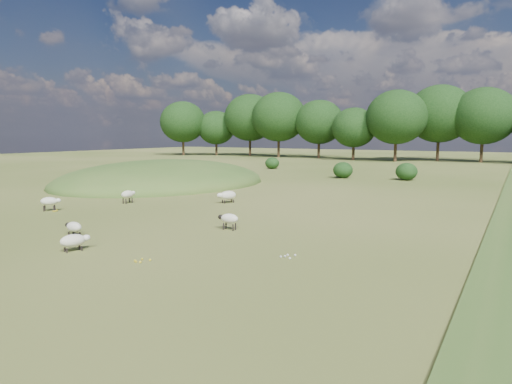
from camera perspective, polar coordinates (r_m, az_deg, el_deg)
ground at (r=40.76m, az=8.97°, el=1.26°), size 160.00×160.00×0.00m
mound at (r=40.23m, az=-11.53°, el=1.12°), size 16.00×20.00×4.00m
treeline at (r=74.92m, az=18.37°, el=8.73°), size 96.28×14.66×11.70m
shrubs at (r=46.69m, az=10.86°, el=2.91°), size 18.82×8.46×1.59m
sheep_0 at (r=27.48m, az=-24.40°, el=-1.07°), size 1.04×0.95×0.78m
sheep_1 at (r=28.01m, az=-3.59°, el=-0.42°), size 0.98×1.35×0.75m
sheep_2 at (r=20.58m, az=-21.84°, el=-4.06°), size 1.02×0.51×0.58m
sheep_3 at (r=17.84m, az=-21.83°, el=-5.65°), size 0.75×1.14×0.63m
sheep_4 at (r=20.19m, az=-3.41°, el=-3.33°), size 1.02×0.49×0.73m
sheep_5 at (r=28.91m, az=-15.72°, el=-0.28°), size 0.51×1.10×0.79m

